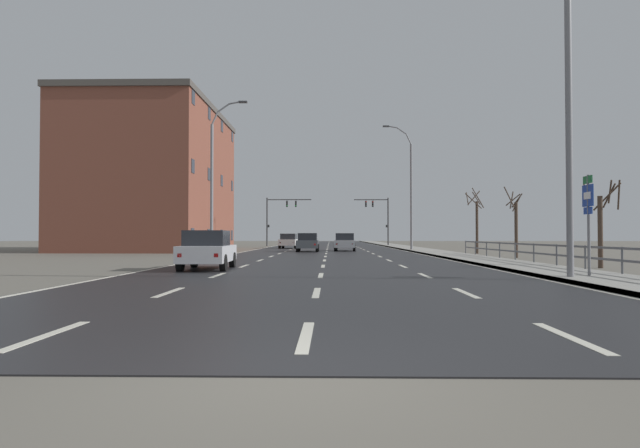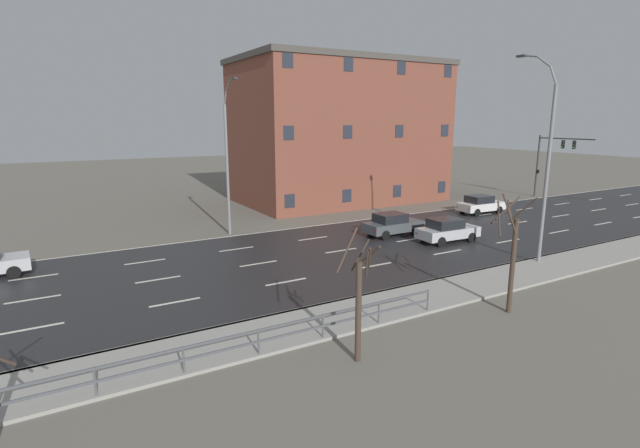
% 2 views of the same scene
% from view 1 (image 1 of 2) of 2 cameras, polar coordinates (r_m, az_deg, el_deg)
% --- Properties ---
extents(ground_plane, '(160.00, 160.00, 0.12)m').
position_cam_1_polar(ground_plane, '(53.13, 0.79, -2.79)').
color(ground_plane, '#666056').
extents(road_asphalt_strip, '(14.00, 120.00, 0.03)m').
position_cam_1_polar(road_asphalt_strip, '(65.12, 0.85, -2.44)').
color(road_asphalt_strip, '#232326').
rests_on(road_asphalt_strip, ground).
extents(sidewalk_right, '(3.00, 120.00, 0.12)m').
position_cam_1_polar(sidewalk_right, '(65.63, 8.24, -2.38)').
color(sidewalk_right, gray).
rests_on(sidewalk_right, ground).
extents(guardrail, '(0.07, 25.10, 1.00)m').
position_cam_1_polar(guardrail, '(26.76, 22.00, -2.58)').
color(guardrail, '#515459').
rests_on(guardrail, ground).
extents(street_lamp_foreground, '(2.76, 0.24, 11.72)m').
position_cam_1_polar(street_lamp_foreground, '(18.23, 24.66, 12.64)').
color(street_lamp_foreground, slate).
rests_on(street_lamp_foreground, ground).
extents(street_lamp_midground, '(2.64, 0.24, 11.35)m').
position_cam_1_polar(street_lamp_midground, '(48.45, 9.59, 3.71)').
color(street_lamp_midground, slate).
rests_on(street_lamp_midground, ground).
extents(street_lamp_left_bank, '(2.46, 0.24, 10.41)m').
position_cam_1_polar(street_lamp_left_bank, '(36.18, -11.31, 4.69)').
color(street_lamp_left_bank, slate).
rests_on(street_lamp_left_bank, ground).
extents(highway_sign, '(0.09, 0.68, 3.27)m').
position_cam_1_polar(highway_sign, '(18.56, 26.88, 1.13)').
color(highway_sign, slate).
rests_on(highway_sign, ground).
extents(traffic_signal_right, '(4.57, 0.36, 6.34)m').
position_cam_1_polar(traffic_signal_right, '(70.10, 6.47, 1.16)').
color(traffic_signal_right, '#38383A').
rests_on(traffic_signal_right, ground).
extents(traffic_signal_left, '(5.83, 0.36, 6.27)m').
position_cam_1_polar(traffic_signal_left, '(68.83, -4.52, 1.23)').
color(traffic_signal_left, '#38383A').
rests_on(traffic_signal_left, ground).
extents(car_near_right, '(2.00, 4.18, 1.57)m').
position_cam_1_polar(car_near_right, '(21.68, -11.98, -2.71)').
color(car_near_right, '#B7B7BC').
rests_on(car_near_right, ground).
extents(car_mid_centre, '(1.98, 4.17, 1.57)m').
position_cam_1_polar(car_mid_centre, '(56.29, -3.36, -1.82)').
color(car_mid_centre, silver).
rests_on(car_mid_centre, ground).
extents(car_far_right, '(1.98, 4.17, 1.57)m').
position_cam_1_polar(car_far_right, '(46.71, 2.70, -1.94)').
color(car_far_right, '#B7B7BC').
rests_on(car_far_right, ground).
extents(car_distant, '(1.84, 4.10, 1.57)m').
position_cam_1_polar(car_distant, '(44.73, -1.32, -1.97)').
color(car_distant, '#474C51').
rests_on(car_distant, ground).
extents(brick_building, '(11.73, 19.30, 13.33)m').
position_cam_1_polar(brick_building, '(52.47, -17.33, 4.61)').
color(brick_building, brown).
rests_on(brick_building, ground).
extents(bare_tree_near, '(1.47, 1.92, 3.68)m').
position_cam_1_polar(bare_tree_near, '(25.22, 28.04, 0.03)').
color(bare_tree_near, '#423328').
rests_on(bare_tree_near, ground).
extents(bare_tree_mid, '(1.10, 1.17, 4.42)m').
position_cam_1_polar(bare_tree_mid, '(34.70, 20.29, -0.05)').
color(bare_tree_mid, '#423328').
rests_on(bare_tree_mid, ground).
extents(bare_tree_far, '(1.35, 1.87, 4.98)m').
position_cam_1_polar(bare_tree_far, '(41.98, 16.46, 0.22)').
color(bare_tree_far, '#423328').
rests_on(bare_tree_far, ground).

